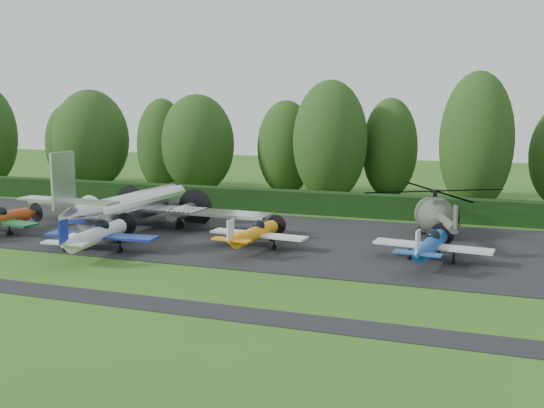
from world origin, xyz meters
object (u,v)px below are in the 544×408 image
(helicopter, at_px, (434,212))
(light_plane_white, at_px, (98,235))
(light_plane_blue, at_px, (431,245))
(transport_plane, at_px, (134,206))
(light_plane_orange, at_px, (255,233))

(helicopter, bearing_deg, light_plane_white, -134.23)
(light_plane_white, xyz_separation_m, light_plane_blue, (20.89, 4.37, -0.08))
(light_plane_white, bearing_deg, light_plane_blue, 16.50)
(transport_plane, height_order, light_plane_white, transport_plane)
(light_plane_blue, bearing_deg, helicopter, 85.31)
(light_plane_orange, relative_size, helicopter, 0.57)
(light_plane_white, relative_size, light_plane_blue, 1.07)
(light_plane_orange, height_order, helicopter, helicopter)
(light_plane_white, height_order, helicopter, helicopter)
(helicopter, bearing_deg, light_plane_blue, -72.73)
(light_plane_orange, bearing_deg, light_plane_blue, -5.91)
(transport_plane, bearing_deg, light_plane_orange, -17.90)
(transport_plane, bearing_deg, light_plane_white, -79.54)
(transport_plane, xyz_separation_m, light_plane_blue, (22.61, -2.95, -0.76))
(light_plane_white, distance_m, light_plane_blue, 21.34)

